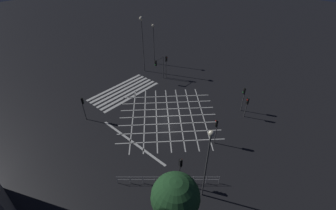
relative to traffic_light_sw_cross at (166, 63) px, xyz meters
name	(u,v)px	position (x,y,z in m)	size (l,w,h in m)	color
ground_plane	(168,116)	(8.17, 7.63, -3.02)	(200.00, 200.00, 0.00)	black
road_markings	(141,103)	(8.53, 2.44, -3.02)	(17.03, 20.87, 0.01)	silver
traffic_light_sw_cross	(166,63)	(0.00, 0.00, 0.00)	(0.36, 0.39, 4.23)	#424244
traffic_light_nw_main	(247,104)	(1.13, 15.87, -0.70)	(0.39, 0.36, 3.24)	#424244
traffic_light_ne_main	(180,167)	(15.66, 15.87, -0.34)	(0.39, 0.36, 3.74)	#424244
traffic_light_median_north	(216,127)	(8.32, 15.40, -0.39)	(0.36, 0.39, 3.67)	#424244
traffic_light_se_main	(83,104)	(16.27, -0.53, -0.41)	(0.39, 0.36, 3.65)	#424244
traffic_light_sw_main	(159,65)	(1.54, -0.32, 0.09)	(2.15, 0.36, 4.26)	#424244
traffic_light_nw_cross	(244,95)	(0.01, 14.76, -0.23)	(0.36, 0.39, 3.90)	#424244
street_lamp_east	(153,37)	(-2.74, -5.72, 2.56)	(0.50, 0.50, 7.96)	#424244
street_lamp_west	(208,153)	(15.22, 18.35, 3.11)	(0.52, 0.52, 8.65)	#424244
street_lamp_far	(142,31)	(0.82, -4.91, 4.62)	(0.62, 0.62, 10.16)	#424244
street_tree_near	(175,197)	(19.19, 18.16, 1.27)	(3.92, 3.92, 6.26)	#38281C
pedestrian_railing	(168,179)	(16.44, 14.95, -2.35)	(7.02, 7.93, 1.05)	#B7B7BC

